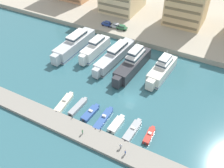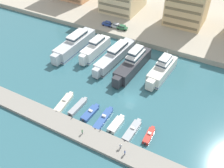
{
  "view_description": "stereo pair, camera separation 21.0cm",
  "coord_description": "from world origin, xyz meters",
  "px_view_note": "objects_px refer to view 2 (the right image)",
  "views": [
    {
      "loc": [
        18.94,
        -46.37,
        48.59
      ],
      "look_at": [
        -6.19,
        0.73,
        2.5
      ],
      "focal_mm": 40.0,
      "sensor_mm": 36.0,
      "label": 1
    },
    {
      "loc": [
        19.13,
        -46.27,
        48.59
      ],
      "look_at": [
        -6.19,
        0.73,
        2.5
      ],
      "focal_mm": 40.0,
      "sensor_mm": 36.0,
      "label": 2
    }
  ],
  "objects_px": {
    "motorboat_cream_far_left": "(64,102)",
    "pedestrian_mid_deck": "(120,146)",
    "yacht_charcoal_center_left": "(133,63)",
    "pedestrian_far_side": "(82,131)",
    "yacht_ivory_center": "(162,70)",
    "motorboat_grey_center_right": "(132,131)",
    "motorboat_blue_center_left": "(103,119)",
    "pedestrian_near_edge": "(125,152)",
    "yacht_silver_far_left": "(75,44)",
    "car_green_mid_left": "(122,27)",
    "yacht_silver_mid_left": "(115,56)",
    "motorboat_white_center": "(116,124)",
    "motorboat_grey_left": "(78,107)",
    "car_blue_far_left": "(107,24)",
    "motorboat_blue_mid_left": "(90,113)",
    "yacht_white_left": "(95,49)",
    "car_silver_left": "(116,25)",
    "motorboat_red_mid_right": "(149,136)"
  },
  "relations": [
    {
      "from": "motorboat_cream_far_left",
      "to": "pedestrian_mid_deck",
      "type": "xyz_separation_m",
      "value": [
        20.29,
        -6.18,
        1.4
      ]
    },
    {
      "from": "motorboat_grey_left",
      "to": "yacht_ivory_center",
      "type": "bearing_deg",
      "value": 57.88
    },
    {
      "from": "yacht_charcoal_center_left",
      "to": "motorboat_blue_center_left",
      "type": "bearing_deg",
      "value": -84.47
    },
    {
      "from": "yacht_silver_mid_left",
      "to": "car_silver_left",
      "type": "relative_size",
      "value": 5.32
    },
    {
      "from": "yacht_silver_far_left",
      "to": "yacht_silver_mid_left",
      "type": "relative_size",
      "value": 0.98
    },
    {
      "from": "motorboat_cream_far_left",
      "to": "car_green_mid_left",
      "type": "xyz_separation_m",
      "value": [
        -3.18,
        41.66,
        2.32
      ]
    },
    {
      "from": "yacht_silver_far_left",
      "to": "motorboat_white_center",
      "type": "relative_size",
      "value": 3.48
    },
    {
      "from": "motorboat_grey_center_right",
      "to": "car_silver_left",
      "type": "distance_m",
      "value": 49.6
    },
    {
      "from": "motorboat_cream_far_left",
      "to": "motorboat_grey_left",
      "type": "height_order",
      "value": "motorboat_cream_far_left"
    },
    {
      "from": "yacht_white_left",
      "to": "yacht_silver_mid_left",
      "type": "height_order",
      "value": "yacht_white_left"
    },
    {
      "from": "motorboat_grey_left",
      "to": "motorboat_blue_center_left",
      "type": "distance_m",
      "value": 8.05
    },
    {
      "from": "motorboat_blue_center_left",
      "to": "pedestrian_near_edge",
      "type": "relative_size",
      "value": 5.32
    },
    {
      "from": "yacht_ivory_center",
      "to": "motorboat_grey_left",
      "type": "xyz_separation_m",
      "value": [
        -14.86,
        -23.66,
        -1.83
      ]
    },
    {
      "from": "motorboat_white_center",
      "to": "car_blue_far_left",
      "type": "xyz_separation_m",
      "value": [
        -25.76,
        41.75,
        2.25
      ]
    },
    {
      "from": "yacht_ivory_center",
      "to": "motorboat_blue_mid_left",
      "type": "height_order",
      "value": "yacht_ivory_center"
    },
    {
      "from": "yacht_charcoal_center_left",
      "to": "pedestrian_mid_deck",
      "type": "height_order",
      "value": "yacht_charcoal_center_left"
    },
    {
      "from": "motorboat_grey_center_right",
      "to": "pedestrian_mid_deck",
      "type": "xyz_separation_m",
      "value": [
        -0.13,
        -6.1,
        1.31
      ]
    },
    {
      "from": "yacht_charcoal_center_left",
      "to": "motorboat_blue_mid_left",
      "type": "height_order",
      "value": "yacht_charcoal_center_left"
    },
    {
      "from": "yacht_silver_mid_left",
      "to": "pedestrian_far_side",
      "type": "bearing_deg",
      "value": -76.29
    },
    {
      "from": "yacht_ivory_center",
      "to": "motorboat_grey_center_right",
      "type": "distance_m",
      "value": 24.21
    },
    {
      "from": "car_green_mid_left",
      "to": "car_blue_far_left",
      "type": "bearing_deg",
      "value": -179.49
    },
    {
      "from": "motorboat_grey_left",
      "to": "car_silver_left",
      "type": "height_order",
      "value": "car_silver_left"
    },
    {
      "from": "yacht_ivory_center",
      "to": "car_blue_far_left",
      "type": "distance_m",
      "value": 33.73
    },
    {
      "from": "motorboat_grey_center_right",
      "to": "motorboat_red_mid_right",
      "type": "distance_m",
      "value": 4.19
    },
    {
      "from": "yacht_silver_far_left",
      "to": "car_green_mid_left",
      "type": "height_order",
      "value": "yacht_silver_far_left"
    },
    {
      "from": "motorboat_blue_mid_left",
      "to": "yacht_silver_mid_left",
      "type": "bearing_deg",
      "value": 102.53
    },
    {
      "from": "car_blue_far_left",
      "to": "motorboat_red_mid_right",
      "type": "bearing_deg",
      "value": -50.21
    },
    {
      "from": "yacht_charcoal_center_left",
      "to": "pedestrian_far_side",
      "type": "xyz_separation_m",
      "value": [
        0.38,
        -29.3,
        -0.82
      ]
    },
    {
      "from": "motorboat_cream_far_left",
      "to": "yacht_silver_far_left",
      "type": "bearing_deg",
      "value": 118.14
    },
    {
      "from": "yacht_silver_mid_left",
      "to": "motorboat_white_center",
      "type": "bearing_deg",
      "value": -61.72
    },
    {
      "from": "yacht_silver_far_left",
      "to": "car_green_mid_left",
      "type": "xyz_separation_m",
      "value": [
        9.37,
        18.19,
        0.36
      ]
    },
    {
      "from": "yacht_ivory_center",
      "to": "motorboat_blue_center_left",
      "type": "height_order",
      "value": "yacht_ivory_center"
    },
    {
      "from": "yacht_charcoal_center_left",
      "to": "pedestrian_near_edge",
      "type": "distance_m",
      "value": 31.92
    },
    {
      "from": "motorboat_white_center",
      "to": "motorboat_red_mid_right",
      "type": "height_order",
      "value": "motorboat_red_mid_right"
    },
    {
      "from": "pedestrian_near_edge",
      "to": "car_green_mid_left",
      "type": "bearing_deg",
      "value": 117.15
    },
    {
      "from": "motorboat_grey_left",
      "to": "pedestrian_far_side",
      "type": "xyz_separation_m",
      "value": [
        6.24,
        -7.2,
        1.28
      ]
    },
    {
      "from": "motorboat_white_center",
      "to": "car_silver_left",
      "type": "distance_m",
      "value": 47.5
    },
    {
      "from": "yacht_silver_far_left",
      "to": "pedestrian_mid_deck",
      "type": "height_order",
      "value": "yacht_silver_far_left"
    },
    {
      "from": "motorboat_grey_left",
      "to": "car_silver_left",
      "type": "relative_size",
      "value": 1.77
    },
    {
      "from": "pedestrian_near_edge",
      "to": "pedestrian_far_side",
      "type": "xyz_separation_m",
      "value": [
        -11.35,
        0.37,
        -0.02
      ]
    },
    {
      "from": "motorboat_grey_left",
      "to": "motorboat_red_mid_right",
      "type": "height_order",
      "value": "motorboat_red_mid_right"
    },
    {
      "from": "motorboat_cream_far_left",
      "to": "motorboat_white_center",
      "type": "height_order",
      "value": "motorboat_cream_far_left"
    },
    {
      "from": "motorboat_blue_mid_left",
      "to": "motorboat_white_center",
      "type": "distance_m",
      "value": 7.79
    },
    {
      "from": "car_green_mid_left",
      "to": "yacht_white_left",
      "type": "bearing_deg",
      "value": -95.01
    },
    {
      "from": "motorboat_blue_center_left",
      "to": "motorboat_red_mid_right",
      "type": "relative_size",
      "value": 1.49
    },
    {
      "from": "motorboat_grey_left",
      "to": "car_blue_far_left",
      "type": "distance_m",
      "value": 43.58
    },
    {
      "from": "yacht_ivory_center",
      "to": "pedestrian_far_side",
      "type": "xyz_separation_m",
      "value": [
        -8.61,
        -30.86,
        -0.55
      ]
    },
    {
      "from": "motorboat_blue_center_left",
      "to": "motorboat_white_center",
      "type": "xyz_separation_m",
      "value": [
        3.77,
        -0.14,
        0.06
      ]
    },
    {
      "from": "motorboat_grey_center_right",
      "to": "car_blue_far_left",
      "type": "relative_size",
      "value": 1.93
    },
    {
      "from": "yacht_silver_mid_left",
      "to": "motorboat_blue_mid_left",
      "type": "bearing_deg",
      "value": -77.47
    }
  ]
}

